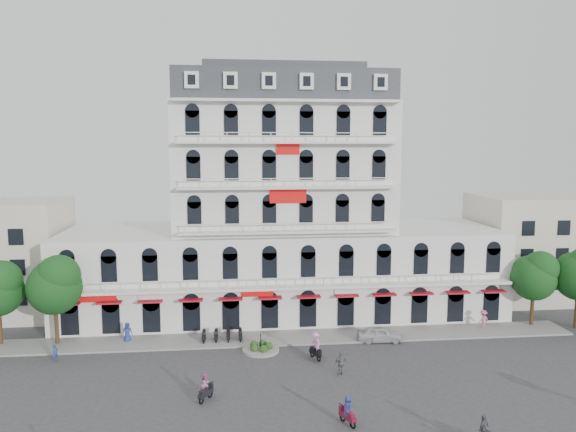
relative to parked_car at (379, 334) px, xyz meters
The scene contains 17 objects.
ground 10.81m from the parked_car, 137.10° to the right, with size 120.00×120.00×0.00m, color #38383A.
sidewalk 8.09m from the parked_car, 168.14° to the left, with size 53.00×4.00×0.16m, color gray.
main_building 16.18m from the parked_car, 126.55° to the left, with size 45.00×15.00×25.80m.
flank_building_east 26.02m from the parked_car, 29.80° to the left, with size 14.00×10.00×12.00m, color beige.
traffic_island 10.99m from the parked_car, behind, with size 3.20×3.20×1.60m.
parked_scooter_row 14.34m from the parked_car, behind, with size 4.40×1.80×1.10m, color black, non-canonical shape.
tree_west_inner 29.35m from the parked_car, behind, with size 4.76×4.76×8.25m.
tree_east_inner 16.98m from the parked_car, ahead, with size 4.40×4.37×7.57m.
parked_car is the anchor object (origin of this frame).
rider_southwest 18.47m from the parked_car, 145.87° to the right, with size 1.08×1.52×1.99m.
rider_east 15.99m from the parked_car, 112.60° to the right, with size 0.92×1.61×1.95m.
rider_northeast 18.44m from the parked_car, 86.28° to the right, with size 1.46×1.15×2.10m.
rider_center 7.41m from the parked_car, 151.06° to the right, with size 1.08×1.63×2.33m.
pedestrian_left 22.88m from the parked_car, behind, with size 0.91×0.59×1.87m, color navy.
pedestrian_mid 8.60m from the parked_car, 125.61° to the right, with size 1.08×0.45×1.84m, color slate.
pedestrian_right 11.11m from the parked_car, 11.21° to the left, with size 1.25×0.72×1.93m, color #C26680.
pedestrian_far 27.96m from the parked_car, behind, with size 0.55×0.36×1.51m, color navy.
Camera 1 is at (-5.67, -40.74, 17.77)m, focal length 35.00 mm.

